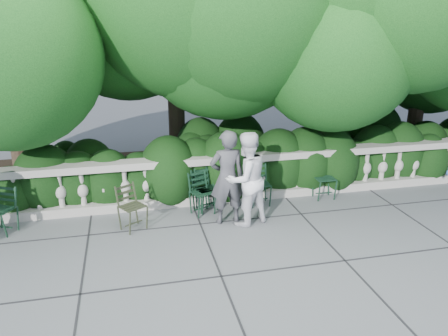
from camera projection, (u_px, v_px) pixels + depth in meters
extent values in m
plane|color=#585B60|center=(237.00, 241.00, 7.48)|extent=(90.00, 90.00, 0.00)
cube|color=#9E998E|center=(215.00, 197.00, 9.11)|extent=(12.00, 0.32, 0.18)
cube|color=#9E998E|center=(215.00, 159.00, 8.84)|extent=(12.00, 0.36, 0.14)
cylinder|color=#3F3023|center=(17.00, 129.00, 9.32)|extent=(0.40, 0.40, 2.80)
cylinder|color=#3F3023|center=(176.00, 103.00, 10.52)|extent=(0.40, 0.40, 3.40)
cylinder|color=#3F3023|center=(322.00, 111.00, 10.68)|extent=(0.40, 0.40, 3.00)
ellipsoid|color=#0F3A11|center=(340.00, 5.00, 9.48)|extent=(5.52, 5.52, 4.14)
cylinder|color=#3F3023|center=(416.00, 110.00, 11.84)|extent=(0.40, 0.40, 2.60)
ellipsoid|color=#0F3A11|center=(438.00, 29.00, 10.80)|extent=(4.80, 4.80, 3.60)
imported|color=#424247|center=(227.00, 178.00, 7.92)|extent=(0.66, 0.44, 1.77)
imported|color=white|center=(246.00, 179.00, 7.89)|extent=(1.03, 0.92, 1.74)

